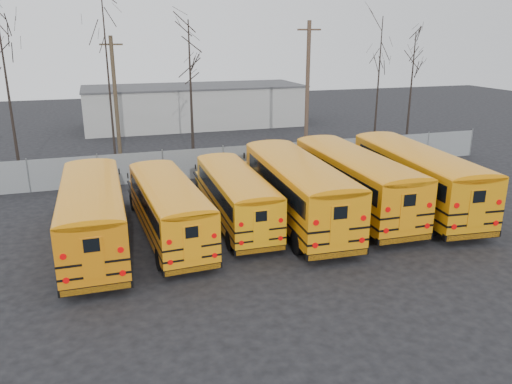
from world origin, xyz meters
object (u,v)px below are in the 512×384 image
object	(u,v)px
bus_c	(235,192)
utility_pole_left	(116,99)
utility_pole_right	(307,87)
bus_e	(352,176)
bus_f	(415,173)
bus_b	(168,204)
bus_d	(296,184)
bus_a	(92,209)

from	to	relation	value
bus_c	utility_pole_left	xyz separation A→B (m)	(-4.77, 15.09, 3.00)
utility_pole_right	bus_e	bearing A→B (deg)	-79.22
bus_f	utility_pole_left	distance (m)	21.66
bus_b	utility_pole_left	distance (m)	16.28
bus_c	bus_e	size ratio (longest dim) A/B	0.84
bus_e	utility_pole_right	distance (m)	14.65
bus_b	bus_e	xyz separation A→B (m)	(9.82, 0.71, 0.29)
bus_e	bus_f	world-z (taller)	bus_f
bus_b	bus_f	xyz separation A→B (m)	(13.27, 0.19, 0.33)
bus_d	utility_pole_right	distance (m)	16.24
bus_c	bus_d	distance (m)	3.07
utility_pole_left	utility_pole_right	world-z (taller)	utility_pole_right
bus_d	utility_pole_left	distance (m)	17.77
utility_pole_left	bus_e	bearing A→B (deg)	-46.96
bus_c	bus_e	xyz separation A→B (m)	(6.41, -0.15, 0.31)
bus_a	bus_c	size ratio (longest dim) A/B	1.11
utility_pole_left	bus_d	bearing A→B (deg)	-57.04
bus_d	bus_f	xyz separation A→B (m)	(6.88, 0.00, 0.04)
bus_e	bus_a	bearing A→B (deg)	-175.00
bus_d	bus_f	world-z (taller)	bus_f
bus_b	bus_f	bearing A→B (deg)	-2.62
bus_c	bus_d	bearing A→B (deg)	-11.85
bus_f	bus_b	bearing A→B (deg)	-173.98
bus_c	bus_f	distance (m)	9.88
bus_b	bus_d	world-z (taller)	bus_d
bus_b	utility_pole_right	size ratio (longest dim) A/B	1.02
bus_b	bus_f	distance (m)	13.27
bus_d	bus_e	xyz separation A→B (m)	(3.43, 0.53, -0.01)
bus_e	utility_pole_left	world-z (taller)	utility_pole_left
utility_pole_right	bus_d	bearing A→B (deg)	-90.86
utility_pole_left	bus_b	bearing A→B (deg)	-78.35
bus_b	bus_d	bearing A→B (deg)	-1.77
bus_e	bus_d	bearing A→B (deg)	-170.04
bus_f	utility_pole_left	size ratio (longest dim) A/B	1.37
bus_a	bus_f	xyz separation A→B (m)	(16.57, 0.34, 0.18)
bus_a	bus_e	xyz separation A→B (m)	(13.12, 0.86, 0.13)
bus_d	utility_pole_left	size ratio (longest dim) A/B	1.34
bus_d	bus_e	world-z (taller)	bus_d
utility_pole_left	bus_a	bearing A→B (deg)	-90.10
bus_b	utility_pole_right	xyz separation A→B (m)	(13.12, 14.61, 3.54)
bus_c	utility_pole_right	distance (m)	17.20
bus_f	bus_d	bearing A→B (deg)	-174.76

